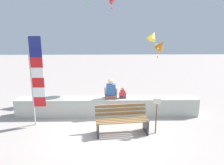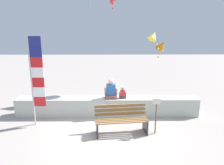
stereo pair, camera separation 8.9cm
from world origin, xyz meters
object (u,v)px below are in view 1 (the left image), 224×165
Objects in this scene: person_adult at (111,91)px; flag_banner at (35,76)px; sign_post at (156,113)px; kite_yellow at (153,36)px; person_child at (123,94)px; park_bench at (122,120)px; kite_orange at (161,45)px.

flag_banner is at bearing -162.84° from person_adult.
sign_post is at bearing -10.10° from flag_banner.
kite_yellow reaches higher than flag_banner.
person_child is 0.36× the size of sign_post.
park_bench is 4.12× the size of person_child.
kite_orange is at bearing 49.08° from kite_yellow.
sign_post is (3.91, -0.70, -1.04)m from flag_banner.
kite_yellow reaches higher than person_adult.
sign_post reaches higher than person_child.
kite_orange is at bearing 62.59° from park_bench.
kite_orange is 0.76× the size of sign_post.
person_adult is at bearing 133.79° from sign_post.
flag_banner is at bearing 169.90° from sign_post.
park_bench is at bearing -117.41° from kite_orange.
kite_orange is (2.03, 2.76, 1.58)m from person_child.
park_bench is 1.12m from sign_post.
kite_yellow is at bearing -130.92° from kite_orange.
person_adult is 0.88× the size of kite_yellow.
person_adult reaches higher than person_child.
sign_post is at bearing -46.21° from person_adult.
person_child is 0.14× the size of flag_banner.
sign_post is (1.09, -0.07, 0.28)m from park_bench.
person_adult is at bearing -132.18° from kite_yellow.
person_adult is at bearing 102.93° from park_bench.
sign_post is at bearing -3.74° from park_bench.
kite_orange reaches higher than person_adult.
flag_banner reaches higher than sign_post.
kite_yellow is at bearing 81.74° from sign_post.
kite_orange is 0.96m from kite_yellow.
park_bench is 5.10m from kite_orange.
person_adult is 1.81× the size of person_child.
person_child is 0.49× the size of kite_yellow.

